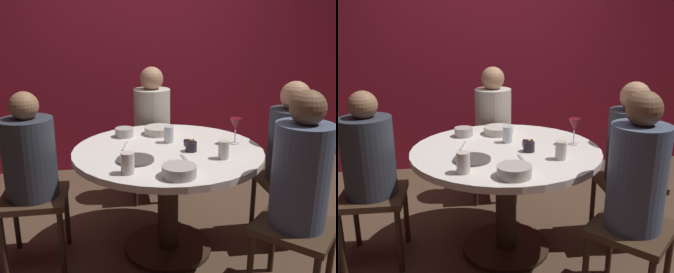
% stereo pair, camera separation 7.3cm
% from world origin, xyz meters
% --- Properties ---
extents(ground_plane, '(8.00, 8.00, 0.00)m').
position_xyz_m(ground_plane, '(0.00, 0.00, 0.00)').
color(ground_plane, '#4C3828').
extents(back_wall, '(6.00, 0.10, 2.60)m').
position_xyz_m(back_wall, '(0.00, 1.68, 1.30)').
color(back_wall, maroon).
rests_on(back_wall, ground).
extents(dining_table, '(1.22, 1.22, 0.73)m').
position_xyz_m(dining_table, '(0.00, 0.00, 0.56)').
color(dining_table, silver).
rests_on(dining_table, ground).
extents(seated_diner_left, '(0.40, 0.40, 1.13)m').
position_xyz_m(seated_diner_left, '(-0.86, 0.00, 0.70)').
color(seated_diner_left, '#3F2D1E').
rests_on(seated_diner_left, ground).
extents(seated_diner_back, '(0.40, 0.40, 1.17)m').
position_xyz_m(seated_diner_back, '(0.00, 0.84, 0.72)').
color(seated_diner_back, '#3F2D1E').
rests_on(seated_diner_back, ground).
extents(seated_diner_right, '(0.40, 0.40, 1.15)m').
position_xyz_m(seated_diner_right, '(0.85, 0.00, 0.71)').
color(seated_diner_right, '#3F2D1E').
rests_on(seated_diner_right, ground).
extents(seated_diner_front_right, '(0.57, 0.57, 1.20)m').
position_xyz_m(seated_diner_front_right, '(0.60, -0.60, 0.73)').
color(seated_diner_front_right, '#3F2D1E').
rests_on(seated_diner_front_right, ground).
extents(candle_holder, '(0.07, 0.07, 0.08)m').
position_xyz_m(candle_holder, '(0.13, -0.08, 0.77)').
color(candle_holder, black).
rests_on(candle_holder, dining_table).
extents(wine_glass, '(0.08, 0.08, 0.18)m').
position_xyz_m(wine_glass, '(0.46, 0.03, 0.86)').
color(wine_glass, silver).
rests_on(wine_glass, dining_table).
extents(dinner_plate, '(0.22, 0.22, 0.01)m').
position_xyz_m(dinner_plate, '(-0.23, -0.20, 0.74)').
color(dinner_plate, '#4C4742').
rests_on(dinner_plate, dining_table).
extents(cell_phone, '(0.09, 0.15, 0.01)m').
position_xyz_m(cell_phone, '(0.16, 0.08, 0.74)').
color(cell_phone, black).
rests_on(cell_phone, dining_table).
extents(bowl_serving_large, '(0.13, 0.13, 0.06)m').
position_xyz_m(bowl_serving_large, '(-0.26, 0.31, 0.77)').
color(bowl_serving_large, '#B2ADA3').
rests_on(bowl_serving_large, dining_table).
extents(bowl_salad_center, '(0.22, 0.22, 0.05)m').
position_xyz_m(bowl_salad_center, '(-0.01, 0.34, 0.76)').
color(bowl_salad_center, beige).
rests_on(bowl_salad_center, dining_table).
extents(bowl_small_white, '(0.18, 0.18, 0.06)m').
position_xyz_m(bowl_small_white, '(-0.02, -0.47, 0.76)').
color(bowl_small_white, '#B2ADA3').
rests_on(bowl_small_white, dining_table).
extents(cup_near_candle, '(0.06, 0.06, 0.11)m').
position_xyz_m(cup_near_candle, '(0.03, 0.12, 0.79)').
color(cup_near_candle, silver).
rests_on(cup_near_candle, dining_table).
extents(cup_by_left_diner, '(0.07, 0.07, 0.12)m').
position_xyz_m(cup_by_left_diner, '(-0.28, -0.38, 0.79)').
color(cup_by_left_diner, beige).
rests_on(cup_by_left_diner, dining_table).
extents(cup_by_right_diner, '(0.07, 0.07, 0.11)m').
position_xyz_m(cup_by_right_diner, '(0.29, -0.24, 0.79)').
color(cup_by_right_diner, beige).
rests_on(cup_by_right_diner, dining_table).
extents(fork_near_plate, '(0.06, 0.18, 0.01)m').
position_xyz_m(fork_near_plate, '(-0.27, 0.09, 0.74)').
color(fork_near_plate, '#B7B7BC').
rests_on(fork_near_plate, dining_table).
extents(knife_near_plate, '(0.03, 0.18, 0.01)m').
position_xyz_m(knife_near_plate, '(0.07, -0.23, 0.74)').
color(knife_near_plate, '#B7B7BC').
rests_on(knife_near_plate, dining_table).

